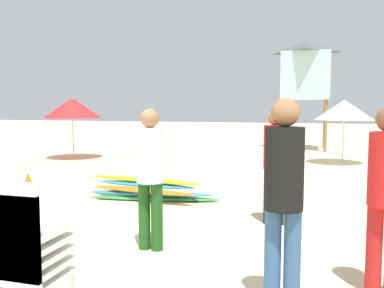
# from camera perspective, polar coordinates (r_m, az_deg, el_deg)

# --- Properties ---
(ground) EXTENTS (80.00, 80.00, 0.00)m
(ground) POSITION_cam_1_polar(r_m,az_deg,el_deg) (4.84, -22.53, -15.80)
(ground) COLOR beige
(stacked_plastic_chairs) EXTENTS (0.48, 0.48, 1.20)m
(stacked_plastic_chairs) POSITION_cam_1_polar(r_m,az_deg,el_deg) (3.26, -22.45, -13.11)
(stacked_plastic_chairs) COLOR silver
(stacked_plastic_chairs) RESTS_ON ground
(surfboard_pile) EXTENTS (2.56, 0.72, 0.40)m
(surfboard_pile) POSITION_cam_1_polar(r_m,az_deg,el_deg) (7.59, -6.15, -6.26)
(surfboard_pile) COLOR green
(surfboard_pile) RESTS_ON ground
(lifeguard_near_left) EXTENTS (0.32, 0.32, 1.65)m
(lifeguard_near_left) POSITION_cam_1_polar(r_m,az_deg,el_deg) (6.04, 11.33, -2.08)
(lifeguard_near_left) COLOR black
(lifeguard_near_left) RESTS_ON ground
(lifeguard_near_right) EXTENTS (0.32, 0.32, 1.68)m
(lifeguard_near_right) POSITION_cam_1_polar(r_m,az_deg,el_deg) (4.88, -5.80, -3.53)
(lifeguard_near_right) COLOR #194C19
(lifeguard_near_right) RESTS_ON ground
(lifeguard_far_right) EXTENTS (0.32, 0.32, 1.77)m
(lifeguard_far_right) POSITION_cam_1_polar(r_m,az_deg,el_deg) (3.48, 12.54, -6.16)
(lifeguard_far_right) COLOR #33598C
(lifeguard_far_right) RESTS_ON ground
(lifeguard_tower) EXTENTS (1.98, 1.98, 4.22)m
(lifeguard_tower) POSITION_cam_1_polar(r_m,az_deg,el_deg) (16.94, 15.42, 9.76)
(lifeguard_tower) COLOR olive
(lifeguard_tower) RESTS_ON ground
(beach_umbrella_left) EXTENTS (1.87, 1.87, 1.99)m
(beach_umbrella_left) POSITION_cam_1_polar(r_m,az_deg,el_deg) (14.02, -16.19, 4.81)
(beach_umbrella_left) COLOR beige
(beach_umbrella_left) RESTS_ON ground
(beach_umbrella_mid) EXTENTS (1.68, 1.68, 1.90)m
(beach_umbrella_mid) POSITION_cam_1_polar(r_m,az_deg,el_deg) (12.96, 20.28, 4.45)
(beach_umbrella_mid) COLOR beige
(beach_umbrella_mid) RESTS_ON ground
(traffic_cone_near) EXTENTS (0.35, 0.35, 0.50)m
(traffic_cone_near) POSITION_cam_1_polar(r_m,az_deg,el_deg) (8.17, -21.65, -5.40)
(traffic_cone_near) COLOR orange
(traffic_cone_near) RESTS_ON ground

